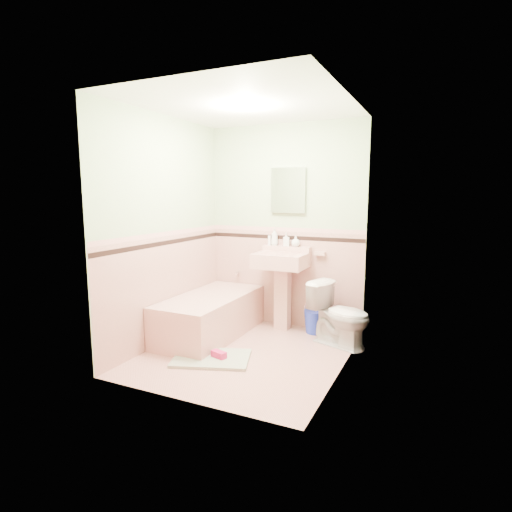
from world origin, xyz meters
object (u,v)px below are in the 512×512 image
at_px(bathtub, 210,317).
at_px(soap_bottle_mid, 286,239).
at_px(soap_bottle_left, 275,237).
at_px(soap_bottle_right, 296,241).
at_px(medicine_cabinet, 288,190).
at_px(sink, 281,292).
at_px(bucket, 315,322).
at_px(shoe, 219,354).
at_px(toilet, 340,315).

distance_m(bathtub, soap_bottle_mid, 1.31).
bearing_deg(soap_bottle_left, soap_bottle_right, 0.00).
distance_m(medicine_cabinet, soap_bottle_mid, 0.60).
height_order(bathtub, soap_bottle_left, soap_bottle_left).
bearing_deg(sink, soap_bottle_left, 132.05).
distance_m(bucket, shoe, 1.37).
relative_size(bathtub, sink, 1.57).
xyz_separation_m(bathtub, medicine_cabinet, (0.68, 0.74, 1.47)).
distance_m(soap_bottle_right, toilet, 1.07).
xyz_separation_m(medicine_cabinet, soap_bottle_right, (0.12, -0.03, -0.61)).
height_order(soap_bottle_left, bucket, soap_bottle_left).
bearing_deg(soap_bottle_mid, soap_bottle_right, 0.00).
height_order(sink, toilet, sink).
bearing_deg(medicine_cabinet, bucket, -17.75).
height_order(medicine_cabinet, soap_bottle_mid, medicine_cabinet).
height_order(bathtub, shoe, bathtub).
relative_size(bathtub, soap_bottle_mid, 9.20).
xyz_separation_m(medicine_cabinet, soap_bottle_left, (-0.16, -0.03, -0.57)).
distance_m(bathtub, sink, 0.90).
bearing_deg(sink, bathtub, -142.07).
bearing_deg(sink, soap_bottle_right, 56.98).
bearing_deg(bathtub, soap_bottle_right, 41.70).
bearing_deg(soap_bottle_right, bucket, -19.02).
height_order(bathtub, medicine_cabinet, medicine_cabinet).
height_order(soap_bottle_right, bucket, soap_bottle_right).
bearing_deg(shoe, soap_bottle_left, 104.42).
distance_m(bathtub, shoe, 0.78).
height_order(soap_bottle_left, soap_bottle_right, soap_bottle_left).
relative_size(soap_bottle_right, shoe, 0.82).
height_order(medicine_cabinet, shoe, medicine_cabinet).
relative_size(medicine_cabinet, soap_bottle_mid, 3.36).
height_order(soap_bottle_mid, bucket, soap_bottle_mid).
bearing_deg(shoe, soap_bottle_mid, 97.71).
xyz_separation_m(soap_bottle_left, soap_bottle_right, (0.28, 0.00, -0.04)).
relative_size(sink, bucket, 3.46).
relative_size(bucket, shoe, 1.71).
distance_m(sink, soap_bottle_right, 0.64).
xyz_separation_m(sink, shoe, (-0.22, -1.14, -0.41)).
height_order(bathtub, soap_bottle_mid, soap_bottle_mid).
height_order(sink, shoe, sink).
bearing_deg(medicine_cabinet, soap_bottle_left, -169.53).
height_order(soap_bottle_mid, toilet, soap_bottle_mid).
xyz_separation_m(soap_bottle_mid, soap_bottle_right, (0.12, 0.00, -0.02)).
xyz_separation_m(soap_bottle_right, toilet, (0.66, -0.39, -0.74)).
relative_size(bathtub, toilet, 2.16).
bearing_deg(sink, toilet, -14.79).
bearing_deg(bathtub, sink, 37.93).
height_order(medicine_cabinet, soap_bottle_right, medicine_cabinet).
height_order(medicine_cabinet, toilet, medicine_cabinet).
bearing_deg(toilet, soap_bottle_right, 78.70).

